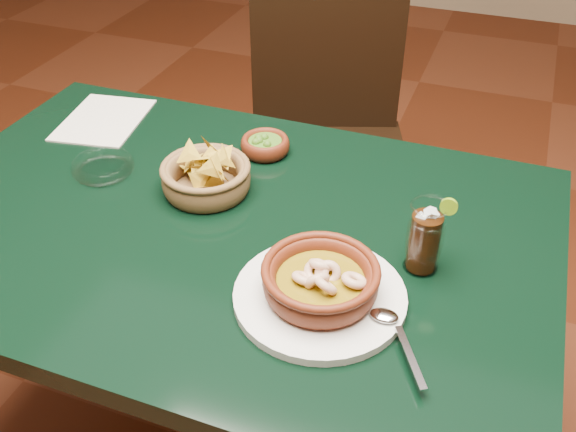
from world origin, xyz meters
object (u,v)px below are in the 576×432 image
(dining_table, at_px, (224,261))
(cola_drink, at_px, (425,238))
(dining_chair, at_px, (326,136))
(chip_basket, at_px, (206,177))
(shrimp_plate, at_px, (321,284))

(dining_table, distance_m, cola_drink, 0.40)
(dining_table, xyz_separation_m, dining_chair, (-0.01, 0.71, -0.11))
(cola_drink, bearing_deg, dining_chair, 118.35)
(dining_table, xyz_separation_m, cola_drink, (0.37, -0.00, 0.16))
(dining_table, bearing_deg, chip_basket, 129.65)
(dining_table, xyz_separation_m, shrimp_plate, (0.24, -0.13, 0.13))
(dining_chair, height_order, cola_drink, dining_chair)
(dining_chair, height_order, chip_basket, dining_chair)
(chip_basket, relative_size, cola_drink, 1.41)
(chip_basket, xyz_separation_m, cola_drink, (0.43, -0.08, 0.03))
(dining_table, xyz_separation_m, chip_basket, (-0.06, 0.08, 0.13))
(chip_basket, bearing_deg, shrimp_plate, -35.01)
(dining_table, bearing_deg, shrimp_plate, -29.39)
(shrimp_plate, bearing_deg, dining_chair, 106.58)
(dining_table, bearing_deg, dining_chair, 91.20)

